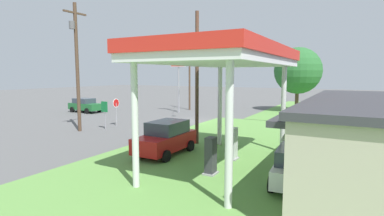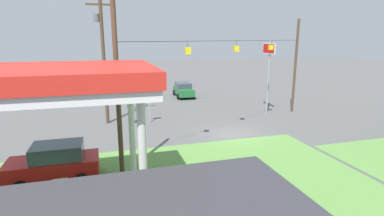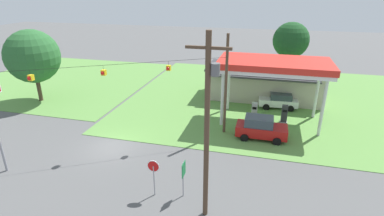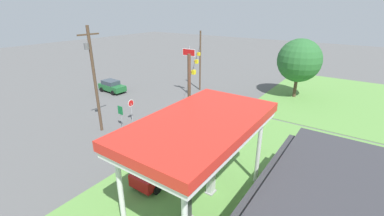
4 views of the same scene
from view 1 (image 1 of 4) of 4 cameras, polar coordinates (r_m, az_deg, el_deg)
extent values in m
plane|color=#565656|center=(30.06, 0.01, -2.56)|extent=(160.00, 160.00, 0.00)
cube|color=#5B8E42|center=(12.68, 32.68, -16.20)|extent=(36.00, 28.00, 0.04)
cube|color=#5B8E42|center=(42.34, 30.87, -0.84)|extent=(24.00, 24.00, 0.04)
cube|color=silver|center=(14.92, 6.04, 8.83)|extent=(9.85, 5.29, 0.35)
cube|color=red|center=(14.95, 6.06, 10.55)|extent=(10.05, 5.49, 0.55)
cylinder|color=silver|center=(19.80, 5.32, 0.26)|extent=(0.28, 0.28, 5.15)
cylinder|color=silver|center=(12.42, -10.80, -3.48)|extent=(0.28, 0.28, 5.15)
cylinder|color=silver|center=(18.57, 16.98, -0.40)|extent=(0.28, 0.28, 5.15)
cylinder|color=silver|center=(10.35, 7.07, -5.39)|extent=(0.28, 0.28, 5.15)
cube|color=#B2A893|center=(14.92, 32.35, -6.05)|extent=(12.74, 5.36, 3.44)
cube|color=#333338|center=(14.67, 32.77, 1.00)|extent=(13.04, 5.66, 0.24)
cube|color=#333338|center=(14.79, 20.91, 0.19)|extent=(11.47, 0.70, 0.20)
cube|color=gray|center=(16.87, 7.71, -9.56)|extent=(0.71, 0.56, 0.12)
cube|color=silver|center=(16.64, 7.76, -6.59)|extent=(0.55, 0.40, 1.67)
cube|color=black|center=(16.65, 7.08, -5.39)|extent=(0.39, 0.03, 0.24)
cube|color=gray|center=(14.38, 3.56, -12.36)|extent=(0.71, 0.56, 0.12)
cube|color=#333338|center=(14.11, 3.58, -8.91)|extent=(0.55, 0.40, 1.67)
cube|color=black|center=(14.12, 2.80, -7.49)|extent=(0.39, 0.03, 0.24)
cube|color=#AD1414|center=(17.69, -5.13, -6.37)|extent=(4.29, 1.86, 0.88)
cube|color=#333D47|center=(17.74, -4.69, -3.67)|extent=(2.36, 1.71, 0.74)
cylinder|color=black|center=(16.22, -4.96, -9.15)|extent=(0.68, 0.22, 0.68)
cylinder|color=black|center=(17.31, -10.22, -8.23)|extent=(0.68, 0.22, 0.68)
cylinder|color=black|center=(18.41, -0.32, -7.24)|extent=(0.68, 0.22, 0.68)
cylinder|color=black|center=(19.38, -5.24, -6.57)|extent=(0.68, 0.22, 0.68)
cube|color=white|center=(13.62, 19.82, -10.97)|extent=(4.14, 2.13, 0.73)
cube|color=#333D47|center=(13.20, 19.84, -8.50)|extent=(2.33, 1.86, 0.61)
cylinder|color=black|center=(15.00, 16.52, -10.69)|extent=(0.69, 0.27, 0.68)
cylinder|color=black|center=(14.88, 23.88, -11.12)|extent=(0.69, 0.27, 0.68)
cylinder|color=black|center=(12.66, 14.86, -13.86)|extent=(0.69, 0.27, 0.68)
cylinder|color=black|center=(12.52, 23.70, -14.44)|extent=(0.69, 0.27, 0.68)
cube|color=#1E602D|center=(39.55, -19.60, 0.30)|extent=(2.07, 4.50, 0.79)
cube|color=#333D47|center=(39.69, -19.88, 1.32)|extent=(1.82, 2.51, 0.60)
cylinder|color=black|center=(39.14, -17.25, -0.26)|extent=(0.25, 0.69, 0.68)
cylinder|color=black|center=(37.94, -19.39, -0.54)|extent=(0.25, 0.69, 0.68)
cylinder|color=black|center=(41.24, -19.75, -0.03)|extent=(0.25, 0.69, 0.68)
cylinder|color=black|center=(40.09, -21.86, -0.29)|extent=(0.25, 0.69, 0.68)
cylinder|color=#99999E|center=(28.21, -14.21, -1.20)|extent=(0.08, 0.08, 2.10)
cylinder|color=white|center=(28.10, -14.27, 0.93)|extent=(0.80, 0.03, 0.80)
cylinder|color=red|center=(28.10, -14.27, 0.93)|extent=(0.70, 0.03, 0.70)
cylinder|color=gray|center=(37.04, -2.56, 4.46)|extent=(0.18, 0.18, 6.88)
cube|color=white|center=(36.96, -2.66, 8.58)|extent=(0.06, 2.07, 0.95)
cube|color=red|center=(36.96, -2.66, 8.58)|extent=(0.07, 1.95, 0.83)
cylinder|color=gray|center=(26.69, -16.23, -1.36)|extent=(0.07, 0.07, 2.40)
cube|color=#146B33|center=(26.57, -16.36, 0.24)|extent=(0.04, 0.70, 0.90)
cylinder|color=#4C3828|center=(26.24, -21.01, 7.07)|extent=(0.28, 0.28, 10.37)
cube|color=#4C3828|center=(26.69, -21.40, 16.52)|extent=(2.20, 0.14, 0.14)
cylinder|color=#59595B|center=(26.30, -21.91, 14.45)|extent=(0.44, 0.44, 0.60)
cylinder|color=#4C3828|center=(39.51, -0.47, 5.96)|extent=(0.24, 0.24, 8.77)
cylinder|color=#4C3828|center=(19.89, 0.95, 5.54)|extent=(0.24, 0.24, 8.77)
cylinder|color=black|center=(29.77, 0.01, 10.55)|extent=(16.91, 10.02, 0.02)
cylinder|color=black|center=(34.66, -0.27, 9.67)|extent=(0.02, 0.02, 0.35)
cube|color=yellow|center=(34.64, -0.27, 9.05)|extent=(0.32, 0.32, 0.40)
sphere|color=red|center=(34.72, -0.51, 9.04)|extent=(0.28, 0.28, 0.28)
cylinder|color=black|center=(29.76, 0.01, 10.21)|extent=(0.02, 0.02, 0.35)
cube|color=yellow|center=(29.74, 0.01, 9.49)|extent=(0.32, 0.32, 0.40)
sphere|color=red|center=(29.82, -0.28, 9.48)|extent=(0.28, 0.28, 0.28)
cylinder|color=black|center=(24.87, 0.39, 10.97)|extent=(0.02, 0.02, 0.35)
cube|color=yellow|center=(24.84, 0.39, 10.10)|extent=(0.32, 0.32, 0.40)
sphere|color=red|center=(24.92, 0.04, 10.09)|extent=(0.28, 0.28, 0.28)
cylinder|color=#4C3828|center=(39.97, 19.31, 1.36)|extent=(0.44, 0.44, 2.85)
sphere|color=#28602D|center=(39.84, 19.51, 6.73)|extent=(5.80, 5.80, 5.80)
camera|label=2|loc=(18.09, 47.34, 11.71)|focal=28.00mm
camera|label=3|loc=(37.16, -39.15, 16.56)|focal=28.00mm
camera|label=4|loc=(7.77, 68.60, 70.16)|focal=24.00mm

